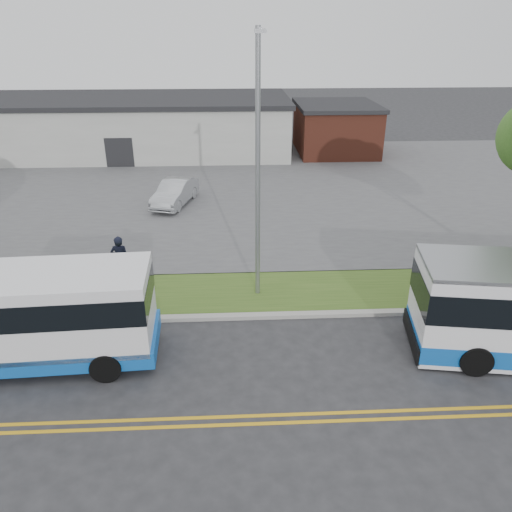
{
  "coord_description": "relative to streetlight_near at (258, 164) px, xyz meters",
  "views": [
    {
      "loc": [
        2.09,
        -14.23,
        9.67
      ],
      "look_at": [
        2.94,
        2.95,
        1.6
      ],
      "focal_mm": 35.0,
      "sensor_mm": 36.0,
      "label": 1
    }
  ],
  "objects": [
    {
      "name": "ground",
      "position": [
        -3.0,
        -2.73,
        -5.23
      ],
      "size": [
        140.0,
        140.0,
        0.0
      ],
      "primitive_type": "plane",
      "color": "#28282B",
      "rests_on": "ground"
    },
    {
      "name": "lane_line_north",
      "position": [
        -3.0,
        -6.58,
        -5.23
      ],
      "size": [
        70.0,
        0.12,
        0.01
      ],
      "primitive_type": "cube",
      "color": "gold",
      "rests_on": "ground"
    },
    {
      "name": "lane_line_south",
      "position": [
        -3.0,
        -6.88,
        -5.23
      ],
      "size": [
        70.0,
        0.12,
        0.01
      ],
      "primitive_type": "cube",
      "color": "gold",
      "rests_on": "ground"
    },
    {
      "name": "curb",
      "position": [
        -3.0,
        -1.63,
        -5.16
      ],
      "size": [
        80.0,
        0.3,
        0.15
      ],
      "primitive_type": "cube",
      "color": "#9E9B93",
      "rests_on": "ground"
    },
    {
      "name": "verge",
      "position": [
        -3.0,
        0.17,
        -5.18
      ],
      "size": [
        80.0,
        3.3,
        0.1
      ],
      "primitive_type": "cube",
      "color": "#37541C",
      "rests_on": "ground"
    },
    {
      "name": "parking_lot",
      "position": [
        -3.0,
        14.27,
        -5.18
      ],
      "size": [
        80.0,
        25.0,
        0.1
      ],
      "primitive_type": "cube",
      "color": "#4C4C4F",
      "rests_on": "ground"
    },
    {
      "name": "commercial_building",
      "position": [
        -9.0,
        24.27,
        -3.05
      ],
      "size": [
        25.4,
        10.4,
        4.35
      ],
      "color": "#9E9E99",
      "rests_on": "ground"
    },
    {
      "name": "brick_wing",
      "position": [
        7.5,
        23.27,
        -3.27
      ],
      "size": [
        6.3,
        7.3,
        3.9
      ],
      "color": "brown",
      "rests_on": "ground"
    },
    {
      "name": "streetlight_near",
      "position": [
        0.0,
        0.0,
        0.0
      ],
      "size": [
        0.35,
        1.53,
        9.5
      ],
      "color": "gray",
      "rests_on": "verge"
    },
    {
      "name": "shuttle_bus",
      "position": [
        -6.69,
        -3.76,
        -3.61
      ],
      "size": [
        8.06,
        3.02,
        3.04
      ],
      "rotation": [
        0.0,
        0.0,
        0.05
      ],
      "color": "#0F52AD",
      "rests_on": "ground"
    },
    {
      "name": "pedestrian",
      "position": [
        -5.44,
        1.27,
        -4.14
      ],
      "size": [
        0.73,
        0.48,
        1.98
      ],
      "primitive_type": "imported",
      "rotation": [
        0.0,
        0.0,
        3.13
      ],
      "color": "black",
      "rests_on": "verge"
    },
    {
      "name": "parked_car_a",
      "position": [
        -4.21,
        10.73,
        -4.43
      ],
      "size": [
        2.59,
        4.52,
        1.41
      ],
      "primitive_type": "imported",
      "rotation": [
        0.0,
        0.0,
        -0.27
      ],
      "color": "#A4A7AB",
      "rests_on": "parking_lot"
    },
    {
      "name": "grocery_bag_left",
      "position": [
        -5.74,
        1.02,
        -4.97
      ],
      "size": [
        0.32,
        0.32,
        0.32
      ],
      "primitive_type": "sphere",
      "color": "white",
      "rests_on": "verge"
    },
    {
      "name": "grocery_bag_right",
      "position": [
        -5.14,
        1.52,
        -4.97
      ],
      "size": [
        0.32,
        0.32,
        0.32
      ],
      "primitive_type": "sphere",
      "color": "white",
      "rests_on": "verge"
    }
  ]
}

